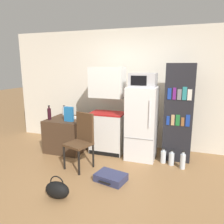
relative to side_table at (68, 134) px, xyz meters
The scene contains 18 objects.
ground_plane 1.78m from the side_table, 43.84° to the right, with size 24.00×24.00×0.00m, color olive.
wall_back 1.91m from the side_table, 28.34° to the left, with size 6.40×0.10×2.60m.
side_table is the anchor object (origin of this frame).
kitchen_hutch 1.01m from the side_table, 10.28° to the left, with size 0.70×0.47×1.79m.
refrigerator 1.65m from the side_table, ahead, with size 0.57×0.59×1.42m.
microwave 2.01m from the side_table, ahead, with size 0.50×0.37×0.26m.
bookshelf 2.37m from the side_table, ahead, with size 0.52×0.31×1.87m.
bottle_clear_short 0.60m from the side_table, 128.53° to the left, with size 0.09×0.09×0.22m.
bottle_amber_beer 0.44m from the side_table, 76.71° to the left, with size 0.07×0.07×0.16m.
bottle_wine_dark 0.60m from the side_table, 151.37° to the right, with size 0.08×0.08×0.30m.
bowl 0.42m from the side_table, 24.14° to the left, with size 0.14×0.14×0.04m.
cereal_box 0.56m from the side_table, 49.51° to the right, with size 0.19×0.07×0.30m.
chair 0.96m from the side_table, 43.67° to the right, with size 0.50×0.50×1.00m.
suitcase_large_flat 1.68m from the side_table, 36.14° to the right, with size 0.53×0.43×0.12m.
handbag 1.84m from the side_table, 64.79° to the right, with size 0.36×0.20×0.33m.
water_bottle_front 2.08m from the side_table, ahead, with size 0.10×0.10×0.30m.
water_bottle_middle 2.23m from the side_table, ahead, with size 0.10×0.10×0.30m.
water_bottle_back 2.43m from the side_table, ahead, with size 0.09×0.09×0.35m.
Camera 1 is at (1.12, -2.80, 1.83)m, focal length 35.00 mm.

